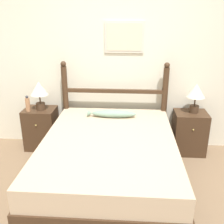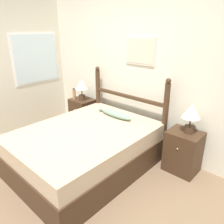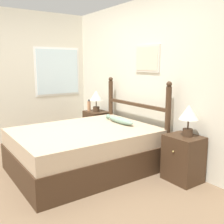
# 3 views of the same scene
# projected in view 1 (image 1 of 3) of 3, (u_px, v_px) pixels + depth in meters

# --- Properties ---
(ground_plane) EXTENTS (16.00, 16.00, 0.00)m
(ground_plane) POSITION_uv_depth(u_px,v_px,m) (116.00, 222.00, 2.56)
(ground_plane) COLOR #7A6047
(wall_back) EXTENTS (6.40, 0.08, 2.55)m
(wall_back) POSITION_uv_depth(u_px,v_px,m) (123.00, 61.00, 3.72)
(wall_back) COLOR beige
(wall_back) RESTS_ON ground_plane
(bed) EXTENTS (1.51, 2.00, 0.61)m
(bed) POSITION_uv_depth(u_px,v_px,m) (109.00, 162.00, 3.03)
(bed) COLOR #3D2819
(bed) RESTS_ON ground_plane
(headboard) EXTENTS (1.51, 0.08, 1.30)m
(headboard) POSITION_uv_depth(u_px,v_px,m) (114.00, 104.00, 3.79)
(headboard) COLOR #3D2819
(headboard) RESTS_ON ground_plane
(nightstand_left) EXTENTS (0.45, 0.40, 0.61)m
(nightstand_left) POSITION_uv_depth(u_px,v_px,m) (41.00, 128.00, 3.91)
(nightstand_left) COLOR #3D2819
(nightstand_left) RESTS_ON ground_plane
(nightstand_right) EXTENTS (0.45, 0.40, 0.61)m
(nightstand_right) POSITION_uv_depth(u_px,v_px,m) (189.00, 133.00, 3.77)
(nightstand_right) COLOR #3D2819
(nightstand_right) RESTS_ON ground_plane
(table_lamp_left) EXTENTS (0.25, 0.25, 0.41)m
(table_lamp_left) POSITION_uv_depth(u_px,v_px,m) (39.00, 91.00, 3.69)
(table_lamp_left) COLOR #422D1E
(table_lamp_left) RESTS_ON nightstand_left
(table_lamp_right) EXTENTS (0.25, 0.25, 0.41)m
(table_lamp_right) POSITION_uv_depth(u_px,v_px,m) (196.00, 93.00, 3.58)
(table_lamp_right) COLOR #422D1E
(table_lamp_right) RESTS_ON nightstand_right
(bottle) EXTENTS (0.06, 0.06, 0.23)m
(bottle) POSITION_uv_depth(u_px,v_px,m) (28.00, 104.00, 3.69)
(bottle) COLOR tan
(bottle) RESTS_ON nightstand_left
(fish_pillow) EXTENTS (0.66, 0.14, 0.10)m
(fish_pillow) POSITION_uv_depth(u_px,v_px,m) (113.00, 114.00, 3.51)
(fish_pillow) COLOR gray
(fish_pillow) RESTS_ON bed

